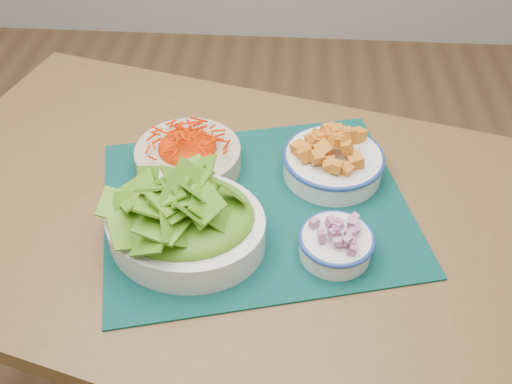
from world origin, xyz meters
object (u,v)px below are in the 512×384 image
table (210,242)px  squash_bowl (334,157)px  carrot_bowl (188,152)px  placemat (256,205)px  onion_bowl (336,241)px  lettuce_bowl (185,216)px

table → squash_bowl: 0.29m
table → carrot_bowl: carrot_bowl is taller
placemat → carrot_bowl: carrot_bowl is taller
placemat → squash_bowl: (0.14, 0.09, 0.04)m
carrot_bowl → placemat: bearing=-34.7°
onion_bowl → carrot_bowl: bearing=143.8°
placemat → lettuce_bowl: (-0.11, -0.09, 0.06)m
placemat → squash_bowl: bearing=20.2°
table → placemat: size_ratio=2.40×
placemat → onion_bowl: size_ratio=4.16×
carrot_bowl → squash_bowl: size_ratio=1.19×
squash_bowl → onion_bowl: (-0.00, -0.20, -0.01)m
carrot_bowl → onion_bowl: bearing=-36.2°
table → carrot_bowl: size_ratio=5.19×
squash_bowl → lettuce_bowl: bearing=-142.5°
table → squash_bowl: bearing=36.1°
table → onion_bowl: 0.29m
lettuce_bowl → squash_bowl: bearing=50.1°
placemat → carrot_bowl: size_ratio=2.16×
carrot_bowl → lettuce_bowl: lettuce_bowl is taller
carrot_bowl → table: bearing=-63.4°
lettuce_bowl → onion_bowl: lettuce_bowl is taller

